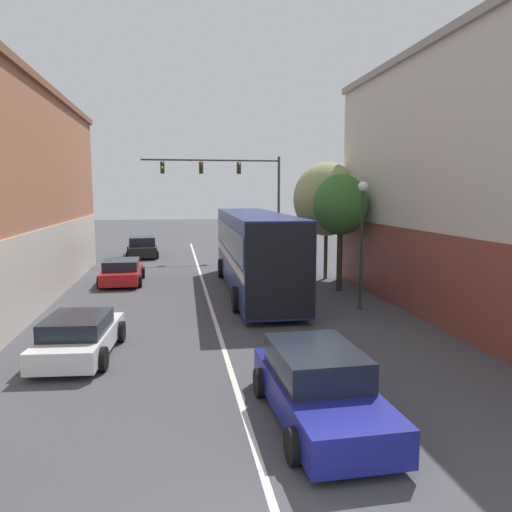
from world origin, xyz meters
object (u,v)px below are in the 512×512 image
(bus, at_px, (254,248))
(parked_car_left_near, at_px, (79,336))
(traffic_signal_gantry, at_px, (235,182))
(street_lamp, at_px, (362,228))
(parked_car_left_far, at_px, (122,272))
(parked_car_left_mid, at_px, (142,247))
(hatchback_foreground, at_px, (319,387))
(street_tree_far, at_px, (327,199))
(street_tree_near, at_px, (341,205))

(bus, height_order, parked_car_left_near, bus)
(parked_car_left_near, bearing_deg, traffic_signal_gantry, -14.10)
(bus, relative_size, street_lamp, 2.58)
(parked_car_left_far, bearing_deg, parked_car_left_mid, -2.16)
(hatchback_foreground, relative_size, parked_car_left_mid, 0.99)
(street_tree_far, bearing_deg, parked_car_left_near, -133.52)
(street_tree_near, bearing_deg, street_tree_far, 84.01)
(hatchback_foreground, bearing_deg, street_lamp, -27.50)
(bus, distance_m, hatchback_foreground, 13.34)
(parked_car_left_near, xyz_separation_m, traffic_signal_gantry, (6.85, 20.46, 4.69))
(bus, relative_size, parked_car_left_mid, 2.71)
(parked_car_left_mid, distance_m, street_tree_near, 17.55)
(parked_car_left_near, distance_m, street_tree_far, 15.78)
(hatchback_foreground, relative_size, parked_car_left_near, 1.11)
(parked_car_left_near, bearing_deg, parked_car_left_far, 4.31)
(parked_car_left_mid, xyz_separation_m, street_lamp, (9.49, -17.81, 2.53))
(hatchback_foreground, bearing_deg, parked_car_left_far, 16.73)
(bus, xyz_separation_m, parked_car_left_mid, (-5.94, 13.60, -1.36))
(bus, bearing_deg, parked_car_left_far, 64.78)
(parked_car_left_near, relative_size, street_tree_far, 0.69)
(parked_car_left_far, xyz_separation_m, traffic_signal_gantry, (6.83, 8.96, 4.69))
(hatchback_foreground, height_order, parked_car_left_mid, hatchback_foreground)
(hatchback_foreground, relative_size, traffic_signal_gantry, 0.49)
(hatchback_foreground, relative_size, street_tree_near, 0.87)
(hatchback_foreground, height_order, street_tree_near, street_tree_near)
(street_tree_far, bearing_deg, hatchback_foreground, -107.56)
(hatchback_foreground, height_order, street_lamp, street_lamp)
(street_lamp, xyz_separation_m, street_tree_far, (0.72, 6.95, 1.00))
(traffic_signal_gantry, relative_size, street_tree_near, 1.76)
(bus, distance_m, traffic_signal_gantry, 12.50)
(bus, height_order, street_tree_near, street_tree_near)
(parked_car_left_mid, height_order, street_tree_near, street_tree_near)
(parked_car_left_mid, relative_size, street_tree_far, 0.77)
(parked_car_left_near, distance_m, street_lamp, 11.02)
(hatchback_foreground, bearing_deg, parked_car_left_mid, 9.01)
(traffic_signal_gantry, xyz_separation_m, street_tree_near, (3.38, -12.59, -1.29))
(parked_car_left_near, bearing_deg, street_tree_near, -48.02)
(hatchback_foreground, xyz_separation_m, traffic_signal_gantry, (1.34, 25.30, 4.59))
(street_lamp, distance_m, street_tree_far, 7.06)
(parked_car_left_far, bearing_deg, hatchback_foreground, -161.70)
(street_lamp, bearing_deg, parked_car_left_near, -156.99)
(parked_car_left_mid, relative_size, street_lamp, 0.95)
(parked_car_left_far, relative_size, street_tree_far, 0.69)
(parked_car_left_near, relative_size, street_lamp, 0.85)
(hatchback_foreground, distance_m, street_tree_far, 17.13)
(parked_car_left_far, height_order, street_tree_far, street_tree_far)
(hatchback_foreground, bearing_deg, street_tree_near, -22.19)
(bus, bearing_deg, street_tree_near, -96.60)
(bus, bearing_deg, hatchback_foreground, 177.62)
(parked_car_left_far, height_order, traffic_signal_gantry, traffic_signal_gantry)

